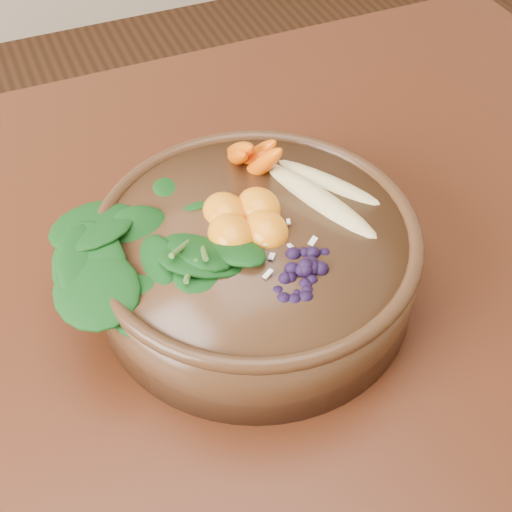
{
  "coord_description": "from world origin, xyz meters",
  "views": [
    {
      "loc": [
        0.0,
        -0.47,
        1.31
      ],
      "look_at": [
        0.19,
        -0.02,
        0.8
      ],
      "focal_mm": 50.0,
      "sensor_mm": 36.0,
      "label": 1
    }
  ],
  "objects_px": {
    "stoneware_bowl": "(256,263)",
    "kale_heap": "(172,200)",
    "carrot_cluster": "(246,131)",
    "dining_table": "(85,386)",
    "banana_halves": "(324,179)",
    "mandarin_cluster": "(245,207)",
    "blueberry_pile": "(306,254)"
  },
  "relations": [
    {
      "from": "dining_table",
      "to": "banana_halves",
      "type": "distance_m",
      "value": 0.34
    },
    {
      "from": "kale_heap",
      "to": "dining_table",
      "type": "bearing_deg",
      "value": -167.58
    },
    {
      "from": "blueberry_pile",
      "to": "kale_heap",
      "type": "bearing_deg",
      "value": 127.94
    },
    {
      "from": "blueberry_pile",
      "to": "dining_table",
      "type": "bearing_deg",
      "value": 158.68
    },
    {
      "from": "dining_table",
      "to": "blueberry_pile",
      "type": "height_order",
      "value": "blueberry_pile"
    },
    {
      "from": "dining_table",
      "to": "banana_halves",
      "type": "height_order",
      "value": "banana_halves"
    },
    {
      "from": "stoneware_bowl",
      "to": "blueberry_pile",
      "type": "distance_m",
      "value": 0.09
    },
    {
      "from": "mandarin_cluster",
      "to": "blueberry_pile",
      "type": "distance_m",
      "value": 0.09
    },
    {
      "from": "dining_table",
      "to": "kale_heap",
      "type": "bearing_deg",
      "value": 12.42
    },
    {
      "from": "dining_table",
      "to": "stoneware_bowl",
      "type": "bearing_deg",
      "value": -6.33
    },
    {
      "from": "dining_table",
      "to": "carrot_cluster",
      "type": "distance_m",
      "value": 0.32
    },
    {
      "from": "dining_table",
      "to": "stoneware_bowl",
      "type": "height_order",
      "value": "stoneware_bowl"
    },
    {
      "from": "stoneware_bowl",
      "to": "mandarin_cluster",
      "type": "relative_size",
      "value": 3.15
    },
    {
      "from": "carrot_cluster",
      "to": "banana_halves",
      "type": "distance_m",
      "value": 0.09
    },
    {
      "from": "stoneware_bowl",
      "to": "blueberry_pile",
      "type": "xyz_separation_m",
      "value": [
        0.02,
        -0.06,
        0.06
      ]
    },
    {
      "from": "dining_table",
      "to": "mandarin_cluster",
      "type": "relative_size",
      "value": 15.96
    },
    {
      "from": "blueberry_pile",
      "to": "carrot_cluster",
      "type": "bearing_deg",
      "value": 86.59
    },
    {
      "from": "banana_halves",
      "to": "mandarin_cluster",
      "type": "distance_m",
      "value": 0.09
    },
    {
      "from": "dining_table",
      "to": "mandarin_cluster",
      "type": "height_order",
      "value": "mandarin_cluster"
    },
    {
      "from": "carrot_cluster",
      "to": "mandarin_cluster",
      "type": "height_order",
      "value": "carrot_cluster"
    },
    {
      "from": "stoneware_bowl",
      "to": "carrot_cluster",
      "type": "xyz_separation_m",
      "value": [
        0.03,
        0.1,
        0.09
      ]
    },
    {
      "from": "banana_halves",
      "to": "mandarin_cluster",
      "type": "xyz_separation_m",
      "value": [
        -0.09,
        -0.01,
        0.0
      ]
    },
    {
      "from": "mandarin_cluster",
      "to": "kale_heap",
      "type": "bearing_deg",
      "value": 154.35
    },
    {
      "from": "kale_heap",
      "to": "banana_halves",
      "type": "relative_size",
      "value": 1.16
    },
    {
      "from": "carrot_cluster",
      "to": "mandarin_cluster",
      "type": "xyz_separation_m",
      "value": [
        -0.03,
        -0.08,
        -0.03
      ]
    },
    {
      "from": "kale_heap",
      "to": "carrot_cluster",
      "type": "relative_size",
      "value": 2.38
    },
    {
      "from": "kale_heap",
      "to": "banana_halves",
      "type": "xyz_separation_m",
      "value": [
        0.15,
        -0.02,
        -0.01
      ]
    },
    {
      "from": "stoneware_bowl",
      "to": "kale_heap",
      "type": "bearing_deg",
      "value": 143.01
    },
    {
      "from": "kale_heap",
      "to": "mandarin_cluster",
      "type": "xyz_separation_m",
      "value": [
        0.06,
        -0.03,
        -0.01
      ]
    },
    {
      "from": "dining_table",
      "to": "blueberry_pile",
      "type": "bearing_deg",
      "value": -21.32
    },
    {
      "from": "dining_table",
      "to": "kale_heap",
      "type": "xyz_separation_m",
      "value": [
        0.13,
        0.03,
        0.2
      ]
    },
    {
      "from": "kale_heap",
      "to": "carrot_cluster",
      "type": "bearing_deg",
      "value": 26.65
    }
  ]
}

